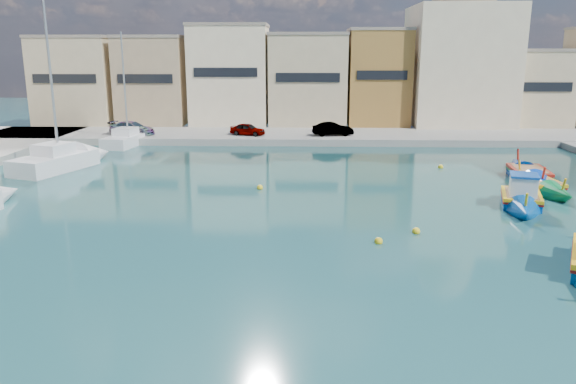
% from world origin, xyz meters
% --- Properties ---
extents(ground, '(160.00, 160.00, 0.00)m').
position_xyz_m(ground, '(0.00, 0.00, 0.00)').
color(ground, '#174545').
rests_on(ground, ground).
extents(north_quay, '(80.00, 8.00, 0.60)m').
position_xyz_m(north_quay, '(0.00, 32.00, 0.30)').
color(north_quay, gray).
rests_on(north_quay, ground).
extents(north_townhouses, '(83.20, 7.87, 10.19)m').
position_xyz_m(north_townhouses, '(6.68, 39.36, 5.00)').
color(north_townhouses, tan).
rests_on(north_townhouses, ground).
extents(church_block, '(10.00, 10.00, 19.10)m').
position_xyz_m(church_block, '(10.00, 40.00, 8.41)').
color(church_block, beige).
rests_on(church_block, ground).
extents(parked_cars, '(22.51, 2.55, 1.22)m').
position_xyz_m(parked_cars, '(-13.80, 30.50, 1.19)').
color(parked_cars, '#4C1919').
rests_on(parked_cars, north_quay).
extents(luzzu_blue_cabin, '(3.98, 7.92, 2.73)m').
position_xyz_m(luzzu_blue_cabin, '(5.62, 9.04, 0.33)').
color(luzzu_blue_cabin, '#004CA9').
rests_on(luzzu_blue_cabin, ground).
extents(luzzu_cyan_mid, '(3.08, 8.87, 2.57)m').
position_xyz_m(luzzu_cyan_mid, '(8.45, 15.42, 0.27)').
color(luzzu_cyan_mid, '#0031A6').
rests_on(luzzu_cyan_mid, ground).
extents(luzzu_green, '(2.56, 7.37, 2.28)m').
position_xyz_m(luzzu_green, '(7.92, 12.45, 0.24)').
color(luzzu_green, '#0B7439').
rests_on(luzzu_green, ground).
extents(yacht_north, '(3.41, 8.06, 10.43)m').
position_xyz_m(yacht_north, '(-21.41, 29.71, 0.41)').
color(yacht_north, white).
rests_on(yacht_north, ground).
extents(yacht_midnorth, '(5.35, 9.28, 12.62)m').
position_xyz_m(yacht_midnorth, '(-22.69, 19.12, 0.50)').
color(yacht_midnorth, white).
rests_on(yacht_midnorth, ground).
extents(mooring_buoys, '(23.44, 23.92, 0.36)m').
position_xyz_m(mooring_buoys, '(1.39, 5.85, 0.08)').
color(mooring_buoys, yellow).
rests_on(mooring_buoys, ground).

